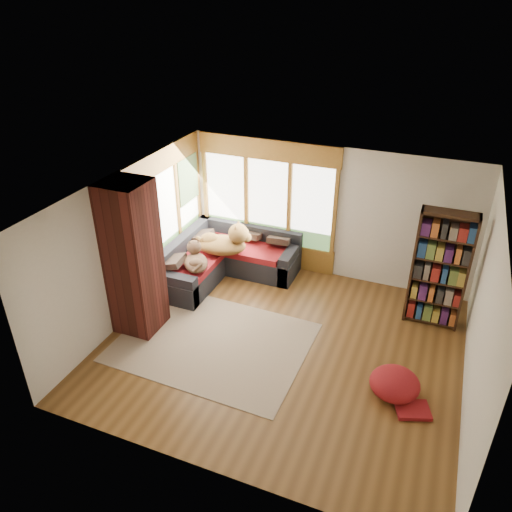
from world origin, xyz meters
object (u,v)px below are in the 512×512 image
Objects in this scene: pouf at (395,383)px; bookshelf at (439,270)px; area_rug at (213,342)px; dog_brindle at (195,258)px; brick_chimney at (133,259)px; sectional_sofa at (217,259)px; dog_tan at (225,241)px.

bookshelf is at bearing 81.03° from pouf.
dog_brindle reaches higher than area_rug.
sectional_sofa is (0.45, 2.05, -1.00)m from brick_chimney.
brick_chimney reaches higher than pouf.
brick_chimney is 1.86m from area_rug.
area_rug is 1.71m from dog_brindle.
dog_tan is (-3.86, -0.00, -0.22)m from bookshelf.
sectional_sofa is 0.89m from dog_brindle.
sectional_sofa is 3.11× the size of pouf.
dog_brindle reaches higher than sectional_sofa.
pouf is (-0.31, -1.98, -0.83)m from bookshelf.
pouf is (3.78, -2.08, -0.10)m from sectional_sofa.
dog_brindle is (-3.83, 1.30, 0.53)m from pouf.
brick_chimney is at bearing -178.50° from area_rug.
area_rug is 3.79× the size of dog_brindle.
dog_brindle is (-0.28, -0.67, -0.09)m from dog_tan.
brick_chimney is at bearing -105.44° from sectional_sofa.
area_rug is (0.89, -2.01, -0.30)m from sectional_sofa.
area_rug is 4.24× the size of pouf.
area_rug is (1.34, 0.04, -1.29)m from brick_chimney.
pouf reaches higher than area_rug.
bookshelf is at bearing -10.78° from dog_tan.
dog_tan is (-0.66, 1.91, 0.81)m from area_rug.
bookshelf is 2.61× the size of dog_brindle.
dog_brindle reaches higher than pouf.
pouf is 4.08m from dog_brindle.
dog_tan is at bearing 108.97° from area_rug.
dog_brindle is at bearing 161.25° from pouf.
brick_chimney is 2.32m from sectional_sofa.
sectional_sofa reaches higher than pouf.
brick_chimney reaches higher than dog_brindle.
dog_brindle is at bearing 72.72° from brick_chimney.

